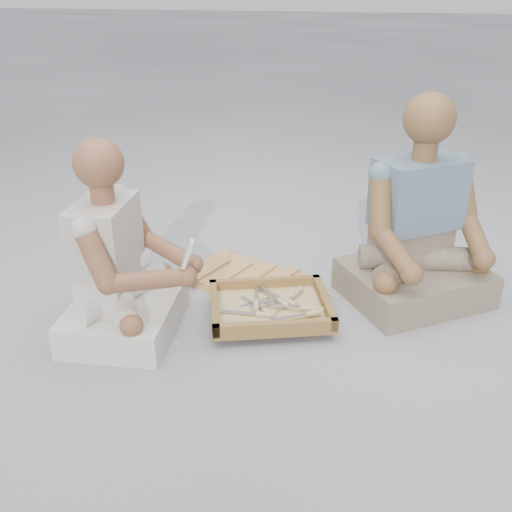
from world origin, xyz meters
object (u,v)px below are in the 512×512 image
(carved_panel, at_px, (245,279))
(companion, at_px, (418,235))
(craftsman, at_px, (119,270))
(tool_tray, at_px, (270,308))

(carved_panel, height_order, companion, companion)
(craftsman, height_order, companion, companion)
(carved_panel, bearing_deg, craftsman, -124.27)
(tool_tray, bearing_deg, carved_panel, 123.69)
(carved_panel, relative_size, craftsman, 0.68)
(tool_tray, distance_m, craftsman, 0.65)
(companion, bearing_deg, carved_panel, -32.08)
(carved_panel, distance_m, tool_tray, 0.36)
(tool_tray, relative_size, companion, 0.67)
(carved_panel, distance_m, companion, 0.83)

